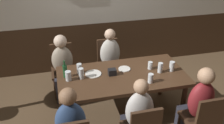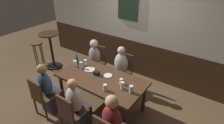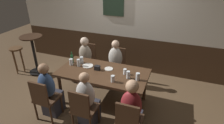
% 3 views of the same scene
% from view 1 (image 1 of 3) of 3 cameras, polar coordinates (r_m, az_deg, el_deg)
% --- Properties ---
extents(ground_plane, '(12.00, 12.00, 0.00)m').
position_cam_1_polar(ground_plane, '(3.93, 2.15, -12.18)').
color(ground_plane, brown).
extents(wall_back, '(6.40, 0.13, 2.60)m').
position_cam_1_polar(wall_back, '(4.75, -3.04, 13.22)').
color(wall_back, '#3D2819').
rests_on(wall_back, ground_plane).
extents(dining_table, '(1.82, 0.91, 0.74)m').
position_cam_1_polar(dining_table, '(3.53, 2.35, -4.03)').
color(dining_table, '#472D1C').
rests_on(dining_table, ground_plane).
extents(chair_left_far, '(0.40, 0.40, 0.88)m').
position_cam_1_polar(chair_left_far, '(4.26, -11.34, -1.03)').
color(chair_left_far, '#422B1C').
rests_on(chair_left_far, ground_plane).
extents(chair_mid_far, '(0.40, 0.40, 0.88)m').
position_cam_1_polar(chair_mid_far, '(4.34, -0.79, 0.18)').
color(chair_mid_far, '#422B1C').
rests_on(chair_mid_far, ground_plane).
extents(chair_right_near, '(0.40, 0.40, 0.88)m').
position_cam_1_polar(chair_right_near, '(3.30, 20.44, -12.44)').
color(chair_right_near, '#422B1C').
rests_on(chair_right_near, ground_plane).
extents(person_left_far, '(0.34, 0.37, 1.12)m').
position_cam_1_polar(person_left_far, '(4.13, -11.17, -2.40)').
color(person_left_far, '#2D2D38').
rests_on(person_left_far, ground_plane).
extents(person_mid_far, '(0.34, 0.37, 1.15)m').
position_cam_1_polar(person_mid_far, '(4.21, -0.30, -1.05)').
color(person_mid_far, '#2D2D38').
rests_on(person_mid_far, ground_plane).
extents(person_mid_near, '(0.34, 0.37, 1.13)m').
position_cam_1_polar(person_mid_near, '(3.12, 5.88, -13.90)').
color(person_mid_near, '#2D2D38').
rests_on(person_mid_near, ground_plane).
extents(person_right_near, '(0.34, 0.37, 1.16)m').
position_cam_1_polar(person_right_near, '(3.41, 18.99, -10.82)').
color(person_right_near, '#2D2D38').
rests_on(person_right_near, ground_plane).
extents(tumbler_short, '(0.07, 0.07, 0.15)m').
position_cam_1_polar(tumbler_short, '(3.58, 11.14, -1.45)').
color(tumbler_short, silver).
rests_on(tumbler_short, dining_table).
extents(pint_glass_amber, '(0.08, 0.08, 0.14)m').
position_cam_1_polar(pint_glass_amber, '(3.39, -10.14, -3.29)').
color(pint_glass_amber, silver).
rests_on(pint_glass_amber, dining_table).
extents(pint_glass_stout, '(0.07, 0.07, 0.11)m').
position_cam_1_polar(pint_glass_stout, '(3.65, 8.87, -0.91)').
color(pint_glass_stout, silver).
rests_on(pint_glass_stout, dining_table).
extents(beer_glass_half, '(0.07, 0.07, 0.15)m').
position_cam_1_polar(beer_glass_half, '(3.53, -7.60, -1.66)').
color(beer_glass_half, silver).
rests_on(beer_glass_half, dining_table).
extents(highball_clear, '(0.07, 0.07, 0.13)m').
position_cam_1_polar(highball_clear, '(3.33, 8.96, -3.86)').
color(highball_clear, silver).
rests_on(highball_clear, dining_table).
extents(beer_glass_tall, '(0.07, 0.07, 0.15)m').
position_cam_1_polar(beer_glass_tall, '(3.66, 13.74, -1.11)').
color(beer_glass_tall, silver).
rests_on(beer_glass_tall, dining_table).
extents(tumbler_water, '(0.07, 0.07, 0.16)m').
position_cam_1_polar(tumbler_water, '(3.40, -7.17, -2.81)').
color(tumbler_water, silver).
rests_on(tumbler_water, dining_table).
extents(beer_bottle_green, '(0.06, 0.06, 0.25)m').
position_cam_1_polar(beer_bottle_green, '(3.45, -10.87, -1.99)').
color(beer_bottle_green, '#194723').
rests_on(beer_bottle_green, dining_table).
extents(plate_white_large, '(0.23, 0.23, 0.01)m').
position_cam_1_polar(plate_white_large, '(3.51, -4.37, -2.77)').
color(plate_white_large, white).
rests_on(plate_white_large, dining_table).
extents(plate_white_small, '(0.18, 0.18, 0.01)m').
position_cam_1_polar(plate_white_small, '(3.62, 2.90, -1.61)').
color(plate_white_small, white).
rests_on(plate_white_small, dining_table).
extents(condiment_caddy, '(0.11, 0.09, 0.09)m').
position_cam_1_polar(condiment_caddy, '(3.46, 0.03, -2.34)').
color(condiment_caddy, black).
rests_on(condiment_caddy, dining_table).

